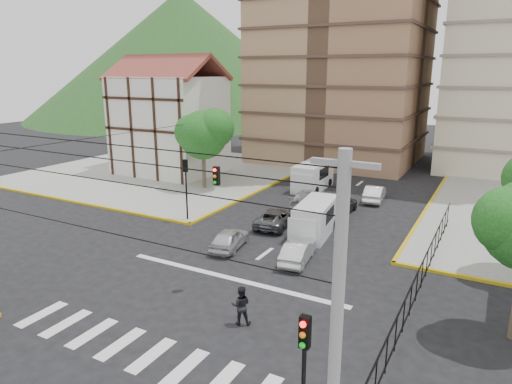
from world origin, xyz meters
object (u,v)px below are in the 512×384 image
Objects in this scene: traffic_light_nw at (186,179)px; traffic_light_se at (304,365)px; van_right_lane at (314,220)px; van_left_lane at (312,177)px; car_silver_front_left at (230,239)px; car_white_front_right at (298,252)px; pedestrian_crosswalk at (241,305)px.

traffic_light_se is at bearing -45.00° from traffic_light_nw.
van_left_lane reaches higher than van_right_lane.
car_silver_front_left reaches higher than car_white_front_right.
car_white_front_right is (4.50, 0.12, -0.01)m from car_silver_front_left.
car_white_front_right is 2.14× the size of pedestrian_crosswalk.
car_silver_front_left is at bearing -6.90° from car_white_front_right.
pedestrian_crosswalk is (10.48, -10.18, -2.24)m from traffic_light_nw.
van_left_lane is 3.11× the size of pedestrian_crosswalk.
van_left_lane is at bearing 106.51° from van_right_lane.
car_silver_front_left is (5.49, -3.04, -2.48)m from traffic_light_nw.
traffic_light_nw reaches higher than van_right_lane.
traffic_light_nw reaches higher than car_white_front_right.
van_right_lane is 1.37× the size of car_white_front_right.
van_left_lane is 1.47× the size of car_silver_front_left.
car_white_front_right is at bearing -71.05° from van_left_lane.
traffic_light_se reaches higher than pedestrian_crosswalk.
pedestrian_crosswalk is (0.49, -7.26, 0.26)m from car_white_front_right.
van_right_lane is at bearing -88.38° from car_white_front_right.
traffic_light_nw is at bearing 135.00° from traffic_light_se.
van_left_lane reaches higher than car_white_front_right.
traffic_light_se and traffic_light_nw have the same top height.
van_right_lane is 0.94× the size of van_left_lane.
van_left_lane is 16.50m from car_white_front_right.
traffic_light_nw is 9.55m from van_right_lane.
traffic_light_nw is 10.70m from car_white_front_right.
pedestrian_crosswalk is at bearing 85.49° from car_white_front_right.
van_right_lane is (9.19, 1.60, -2.03)m from traffic_light_nw.
car_white_front_right is 7.28m from pedestrian_crosswalk.
traffic_light_nw is 0.81× the size of van_left_lane.
pedestrian_crosswalk is at bearing 115.11° from car_silver_front_left.
traffic_light_nw reaches higher than pedestrian_crosswalk.
traffic_light_se is 16.31m from car_silver_front_left.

